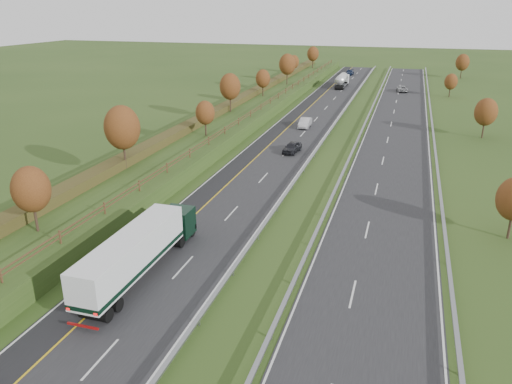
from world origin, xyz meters
TOP-DOWN VIEW (x-y plane):
  - ground at (8.00, 55.00)m, footprint 400.00×400.00m
  - near_carriageway at (0.00, 60.00)m, footprint 10.50×200.00m
  - far_carriageway at (16.50, 60.00)m, footprint 10.50×200.00m
  - hard_shoulder at (-3.75, 60.00)m, footprint 3.00×200.00m
  - lane_markings at (6.40, 59.88)m, footprint 26.75×200.00m
  - embankment_left at (-13.00, 60.00)m, footprint 12.00×200.00m
  - hedge_left at (-15.00, 60.00)m, footprint 2.20×180.00m
  - fence_left at (-8.50, 59.59)m, footprint 0.12×189.06m
  - median_barrier_near at (5.70, 60.00)m, footprint 0.32×200.00m
  - median_barrier_far at (10.80, 60.00)m, footprint 0.32×200.00m
  - outer_barrier_far at (22.30, 60.00)m, footprint 0.32×200.00m
  - trees_left at (-12.64, 56.63)m, footprint 6.64×164.30m
  - trees_far at (29.80, 89.21)m, footprint 8.45×118.60m
  - box_lorry at (-1.40, 8.76)m, footprint 2.58×16.28m
  - road_tanker at (0.43, 112.83)m, footprint 2.40×11.22m
  - car_dark_near at (2.09, 47.35)m, footprint 2.40×4.73m
  - car_silver_mid at (0.60, 63.96)m, footprint 1.84×5.03m
  - car_small_far at (-0.64, 138.14)m, footprint 2.42×5.35m
  - car_oncoming at (16.03, 109.62)m, footprint 3.05×5.59m

SIDE VIEW (x-z plane):
  - ground at x=8.00m, z-range 0.00..0.00m
  - near_carriageway at x=0.00m, z-range 0.00..0.04m
  - far_carriageway at x=16.50m, z-range 0.00..0.04m
  - hard_shoulder at x=-3.75m, z-range 0.00..0.04m
  - lane_markings at x=6.40m, z-range 0.04..0.05m
  - median_barrier_near at x=5.70m, z-range 0.26..0.97m
  - median_barrier_far at x=10.80m, z-range 0.26..0.97m
  - outer_barrier_far at x=22.30m, z-range 0.26..0.97m
  - car_oncoming at x=16.03m, z-range 0.04..1.53m
  - car_small_far at x=-0.64m, z-range 0.04..1.56m
  - car_dark_near at x=2.09m, z-range 0.04..1.58m
  - car_silver_mid at x=0.60m, z-range 0.04..1.69m
  - embankment_left at x=-13.00m, z-range 0.00..2.00m
  - road_tanker at x=0.43m, z-range 0.13..3.59m
  - box_lorry at x=-1.40m, z-range 0.30..4.36m
  - hedge_left at x=-15.00m, z-range 2.00..3.10m
  - fence_left at x=-8.50m, z-range 2.13..3.33m
  - trees_far at x=29.80m, z-range 0.69..7.81m
  - trees_left at x=-12.64m, z-range 2.53..10.20m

